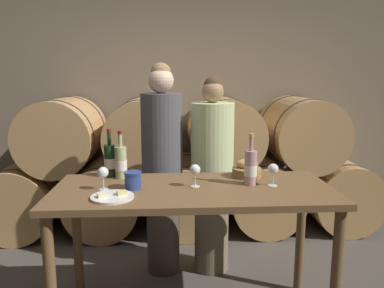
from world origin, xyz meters
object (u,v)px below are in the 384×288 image
at_px(tasting_table, 193,206).
at_px(wine_bottle_red, 110,160).
at_px(bread_basket, 247,170).
at_px(person_left, 162,168).
at_px(blue_crock, 133,179).
at_px(person_right, 212,176).
at_px(wine_glass_left, 195,170).
at_px(cheese_plate, 112,197).
at_px(wine_bottle_rose, 251,167).
at_px(wine_glass_far_left, 103,173).
at_px(wine_bottle_white, 121,162).
at_px(wine_glass_center, 273,170).

bearing_deg(tasting_table, wine_bottle_red, 151.32).
distance_m(tasting_table, bread_basket, 0.48).
height_order(person_left, wine_bottle_red, person_left).
height_order(blue_crock, bread_basket, bread_basket).
relative_size(person_right, wine_glass_left, 11.10).
relative_size(tasting_table, wine_glass_left, 12.06).
relative_size(cheese_plate, wine_glass_left, 1.70).
height_order(wine_bottle_rose, wine_glass_far_left, wine_bottle_rose).
bearing_deg(wine_bottle_white, tasting_table, -27.92).
bearing_deg(wine_bottle_rose, bread_basket, 85.32).
bearing_deg(wine_bottle_red, bread_basket, -4.28).
xyz_separation_m(blue_crock, bread_basket, (0.76, 0.23, -0.01)).
bearing_deg(bread_basket, wine_bottle_white, 178.78).
relative_size(tasting_table, cheese_plate, 7.10).
relative_size(blue_crock, cheese_plate, 0.44).
xyz_separation_m(person_left, bread_basket, (0.59, -0.45, 0.09)).
relative_size(person_left, wine_bottle_white, 5.25).
xyz_separation_m(blue_crock, wine_glass_center, (0.88, 0.01, 0.05)).
xyz_separation_m(tasting_table, bread_basket, (0.38, 0.23, 0.17)).
xyz_separation_m(person_right, wine_glass_left, (-0.18, -0.66, 0.22)).
xyz_separation_m(wine_bottle_white, cheese_plate, (0.00, -0.43, -0.10)).
distance_m(tasting_table, blue_crock, 0.41).
bearing_deg(wine_bottle_red, wine_bottle_white, -32.96).
height_order(wine_bottle_red, wine_glass_left, wine_bottle_red).
distance_m(bread_basket, cheese_plate, 0.95).
bearing_deg(wine_bottle_white, blue_crock, -67.50).
distance_m(bread_basket, wine_glass_left, 0.43).
relative_size(tasting_table, wine_glass_center, 12.06).
height_order(blue_crock, wine_glass_left, wine_glass_left).
height_order(person_right, blue_crock, person_right).
distance_m(person_left, wine_glass_far_left, 0.79).
height_order(wine_bottle_white, wine_bottle_rose, wine_bottle_rose).
xyz_separation_m(wine_bottle_white, bread_basket, (0.86, -0.02, -0.06)).
distance_m(person_right, wine_glass_left, 0.72).
xyz_separation_m(person_left, person_right, (0.40, -0.00, -0.07)).
xyz_separation_m(blue_crock, wine_glass_left, (0.38, 0.02, 0.05)).
relative_size(bread_basket, wine_glass_left, 1.38).
bearing_deg(wine_glass_far_left, person_left, 64.05).
relative_size(wine_glass_left, wine_glass_center, 1.00).
bearing_deg(wine_glass_left, wine_bottle_white, 154.41).
bearing_deg(wine_glass_far_left, wine_bottle_red, 91.36).
xyz_separation_m(person_left, wine_glass_far_left, (-0.34, -0.70, 0.15)).
xyz_separation_m(wine_glass_far_left, wine_glass_left, (0.56, 0.04, 0.00)).
relative_size(wine_bottle_rose, cheese_plate, 1.35).
distance_m(blue_crock, wine_glass_center, 0.88).
bearing_deg(wine_bottle_rose, person_right, 105.43).
xyz_separation_m(wine_bottle_rose, wine_glass_left, (-0.36, -0.03, -0.01)).
relative_size(wine_bottle_rose, bread_basket, 1.66).
xyz_separation_m(tasting_table, wine_bottle_red, (-0.56, 0.30, 0.24)).
bearing_deg(wine_bottle_rose, tasting_table, -172.59).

